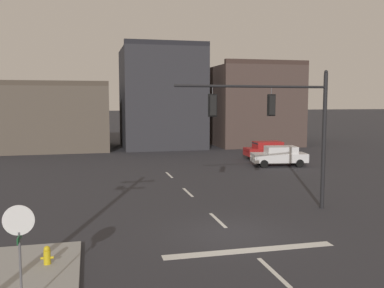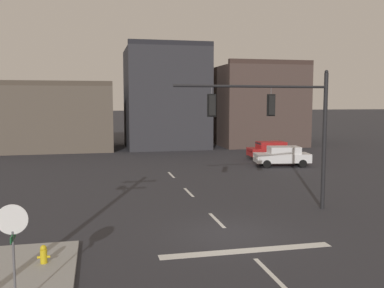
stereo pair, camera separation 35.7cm
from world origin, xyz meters
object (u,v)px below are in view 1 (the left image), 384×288
at_px(fire_hydrant, 47,259).
at_px(signal_mast_near_side, 284,119).
at_px(car_lot_nearside, 269,150).
at_px(stop_sign, 19,232).
at_px(car_lot_middle, 280,156).

bearing_deg(fire_hydrant, signal_mast_near_side, 24.76).
distance_m(car_lot_nearside, fire_hydrant, 28.10).
height_order(signal_mast_near_side, stop_sign, signal_mast_near_side).
relative_size(car_lot_nearside, fire_hydrant, 5.99).
relative_size(signal_mast_near_side, fire_hydrant, 10.24).
height_order(car_lot_nearside, car_lot_middle, same).
relative_size(stop_sign, car_lot_nearside, 0.63).
relative_size(stop_sign, car_lot_middle, 0.61).
relative_size(signal_mast_near_side, car_lot_middle, 1.66).
height_order(car_lot_nearside, fire_hydrant, car_lot_nearside).
bearing_deg(car_lot_nearside, stop_sign, -124.97).
bearing_deg(stop_sign, fire_hydrant, 83.72).
height_order(car_lot_middle, fire_hydrant, car_lot_middle).
distance_m(stop_sign, car_lot_nearside, 30.75).
bearing_deg(stop_sign, signal_mast_near_side, 36.09).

